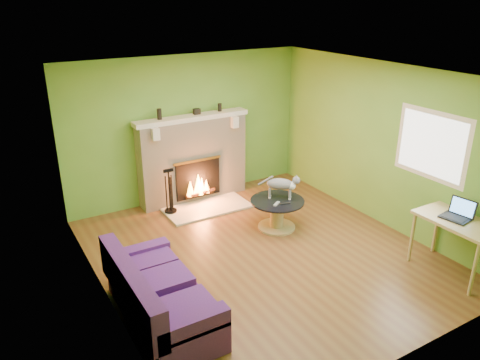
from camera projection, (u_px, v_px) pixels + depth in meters
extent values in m
plane|color=brown|center=(263.00, 254.00, 6.86)|extent=(5.00, 5.00, 0.00)
plane|color=white|center=(266.00, 75.00, 5.89)|extent=(5.00, 5.00, 0.00)
plane|color=#54872C|center=(188.00, 128.00, 8.37)|extent=(5.00, 0.00, 5.00)
plane|color=#54872C|center=(411.00, 252.00, 4.38)|extent=(5.00, 0.00, 5.00)
plane|color=#54872C|center=(99.00, 207.00, 5.31)|extent=(0.00, 5.00, 5.00)
plane|color=#54872C|center=(382.00, 145.00, 7.44)|extent=(0.00, 5.00, 5.00)
plane|color=silver|center=(432.00, 145.00, 6.62)|extent=(0.00, 1.20, 1.20)
plane|color=white|center=(431.00, 145.00, 6.62)|extent=(0.00, 1.06, 1.06)
cube|color=beige|center=(193.00, 160.00, 8.44)|extent=(2.00, 0.35, 1.50)
cube|color=black|center=(198.00, 179.00, 8.40)|extent=(0.85, 0.03, 0.68)
cube|color=gold|center=(198.00, 161.00, 8.26)|extent=(0.91, 0.02, 0.04)
cylinder|color=black|center=(199.00, 194.00, 8.48)|extent=(0.55, 0.07, 0.07)
cube|color=beige|center=(192.00, 118.00, 8.12)|extent=(2.10, 0.28, 0.08)
cube|color=beige|center=(156.00, 134.00, 7.67)|extent=(0.12, 0.10, 0.20)
cube|color=beige|center=(235.00, 122.00, 8.38)|extent=(0.12, 0.10, 0.20)
cube|color=beige|center=(207.00, 208.00, 8.29)|extent=(1.50, 0.75, 0.03)
cube|color=beige|center=(192.00, 118.00, 8.12)|extent=(2.10, 0.28, 0.08)
cube|color=#441B67|center=(163.00, 304.00, 5.43)|extent=(0.81, 1.78, 0.40)
cube|color=#441B67|center=(131.00, 288.00, 5.13)|extent=(0.18, 1.78, 0.50)
cube|color=#441B67|center=(192.00, 325.00, 4.69)|extent=(0.81, 0.18, 0.20)
cube|color=#441B67|center=(139.00, 254.00, 5.97)|extent=(0.81, 0.18, 0.20)
cube|color=#441B67|center=(184.00, 308.00, 4.95)|extent=(0.64, 0.48, 0.11)
cube|color=#441B67|center=(163.00, 280.00, 5.42)|extent=(0.64, 0.48, 0.11)
cube|color=#441B67|center=(148.00, 260.00, 5.83)|extent=(0.64, 0.48, 0.11)
cylinder|color=tan|center=(277.00, 227.00, 7.62)|extent=(0.60, 0.60, 0.03)
cylinder|color=tan|center=(277.00, 214.00, 7.53)|extent=(0.22, 0.22, 0.42)
cylinder|color=black|center=(277.00, 201.00, 7.44)|extent=(0.86, 0.86, 0.03)
cube|color=tan|center=(459.00, 221.00, 6.14)|extent=(0.62, 1.07, 0.04)
cylinder|color=tan|center=(474.00, 270.00, 5.78)|extent=(0.05, 0.05, 0.75)
cylinder|color=tan|center=(412.00, 237.00, 6.55)|extent=(0.05, 0.05, 0.75)
cylinder|color=tan|center=(436.00, 229.00, 6.79)|extent=(0.05, 0.05, 0.75)
cube|color=gray|center=(277.00, 204.00, 7.29)|extent=(0.17, 0.13, 0.02)
cube|color=black|center=(285.00, 204.00, 7.30)|extent=(0.17, 0.08, 0.02)
cylinder|color=black|center=(159.00, 114.00, 7.82)|extent=(0.08, 0.08, 0.18)
cylinder|color=black|center=(220.00, 107.00, 8.37)|extent=(0.07, 0.07, 0.14)
cube|color=black|center=(197.00, 111.00, 8.16)|extent=(0.12, 0.08, 0.10)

